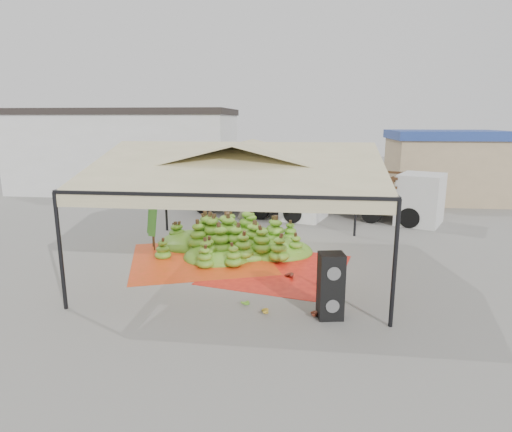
# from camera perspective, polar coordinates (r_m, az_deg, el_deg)

# --- Properties ---
(ground) EXTENTS (90.00, 90.00, 0.00)m
(ground) POSITION_cam_1_polar(r_m,az_deg,el_deg) (14.35, -1.52, -6.36)
(ground) COLOR slate
(ground) RESTS_ON ground
(canopy_tent) EXTENTS (8.10, 8.10, 4.00)m
(canopy_tent) POSITION_cam_1_polar(r_m,az_deg,el_deg) (13.64, -1.60, 6.87)
(canopy_tent) COLOR black
(canopy_tent) RESTS_ON ground
(building_white) EXTENTS (14.30, 6.30, 5.40)m
(building_white) POSITION_cam_1_polar(r_m,az_deg,el_deg) (29.99, -16.92, 8.35)
(building_white) COLOR silver
(building_white) RESTS_ON ground
(building_tan) EXTENTS (6.30, 5.30, 4.10)m
(building_tan) POSITION_cam_1_polar(r_m,az_deg,el_deg) (27.73, 23.74, 6.20)
(building_tan) COLOR tan
(building_tan) RESTS_ON ground
(tarp_left) EXTENTS (5.80, 5.66, 0.01)m
(tarp_left) POSITION_cam_1_polar(r_m,az_deg,el_deg) (15.00, -7.35, -5.59)
(tarp_left) COLOR red
(tarp_left) RESTS_ON ground
(tarp_right) EXTENTS (4.87, 5.02, 0.01)m
(tarp_right) POSITION_cam_1_polar(r_m,az_deg,el_deg) (13.84, 3.03, -7.08)
(tarp_right) COLOR red
(tarp_right) RESTS_ON ground
(banana_heap) EXTENTS (7.06, 6.20, 1.32)m
(banana_heap) POSITION_cam_1_polar(r_m,az_deg,el_deg) (15.81, -2.67, -2.07)
(banana_heap) COLOR #53811B
(banana_heap) RESTS_ON ground
(hand_yellow_a) EXTENTS (0.51, 0.43, 0.22)m
(hand_yellow_a) POSITION_cam_1_polar(r_m,az_deg,el_deg) (12.58, 8.12, -8.75)
(hand_yellow_a) COLOR gold
(hand_yellow_a) RESTS_ON ground
(hand_yellow_b) EXTENTS (0.49, 0.43, 0.19)m
(hand_yellow_b) POSITION_cam_1_polar(r_m,az_deg,el_deg) (10.79, 0.77, -12.43)
(hand_yellow_b) COLOR gold
(hand_yellow_b) RESTS_ON ground
(hand_red_a) EXTENTS (0.47, 0.39, 0.20)m
(hand_red_a) POSITION_cam_1_polar(r_m,az_deg,el_deg) (10.74, 7.30, -12.63)
(hand_red_a) COLOR #5F1F15
(hand_red_a) RESTS_ON ground
(hand_red_b) EXTENTS (0.65, 0.62, 0.23)m
(hand_red_b) POSITION_cam_1_polar(r_m,az_deg,el_deg) (13.05, 4.18, -7.83)
(hand_red_b) COLOR #5B2215
(hand_red_b) RESTS_ON ground
(hand_green) EXTENTS (0.48, 0.46, 0.17)m
(hand_green) POSITION_cam_1_polar(r_m,az_deg,el_deg) (11.33, -1.62, -11.23)
(hand_green) COLOR #437A19
(hand_green) RESTS_ON ground
(hanging_bunches) EXTENTS (1.74, 0.24, 0.20)m
(hanging_bunches) POSITION_cam_1_polar(r_m,az_deg,el_deg) (13.33, -0.94, 3.79)
(hanging_bunches) COLOR #52821B
(hanging_bunches) RESTS_ON ground
(speaker_stack) EXTENTS (0.67, 0.61, 1.62)m
(speaker_stack) POSITION_cam_1_polar(r_m,az_deg,el_deg) (10.48, 9.93, -9.17)
(speaker_stack) COLOR black
(speaker_stack) RESTS_ON ground
(banana_leaves) EXTENTS (0.96, 1.36, 3.70)m
(banana_leaves) POSITION_cam_1_polar(r_m,az_deg,el_deg) (16.68, -13.44, -3.98)
(banana_leaves) COLOR #26771F
(banana_leaves) RESTS_ON ground
(vendor) EXTENTS (0.63, 0.47, 1.56)m
(vendor) POSITION_cam_1_polar(r_m,az_deg,el_deg) (18.63, -1.65, 0.58)
(vendor) COLOR gray
(vendor) RESTS_ON ground
(truck_left) EXTENTS (7.07, 4.23, 2.30)m
(truck_left) POSITION_cam_1_polar(r_m,az_deg,el_deg) (21.41, 0.97, 3.89)
(truck_left) COLOR #53351B
(truck_left) RESTS_ON ground
(truck_right) EXTENTS (7.06, 4.91, 2.31)m
(truck_right) POSITION_cam_1_polar(r_m,az_deg,el_deg) (21.40, 15.39, 3.45)
(truck_right) COLOR #51381B
(truck_right) RESTS_ON ground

